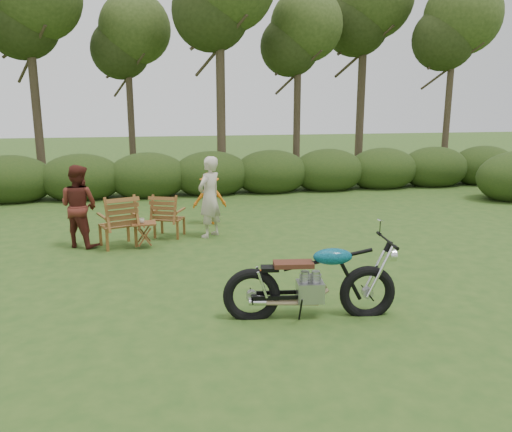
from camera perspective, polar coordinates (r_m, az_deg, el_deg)
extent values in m
plane|color=#284918|center=(7.77, 3.69, -8.82)|extent=(80.00, 80.00, 0.00)
cylinder|color=#362B1D|center=(18.38, -24.05, 13.94)|extent=(0.28, 0.28, 7.20)
sphere|color=#2D3F17|center=(18.61, -24.71, 20.82)|extent=(2.88, 2.88, 2.88)
cylinder|color=#362B1D|center=(19.15, -14.22, 13.18)|extent=(0.24, 0.24, 6.30)
sphere|color=#2D3F17|center=(19.28, -14.55, 19.01)|extent=(2.52, 2.52, 2.52)
cylinder|color=#362B1D|center=(17.16, -4.09, 15.89)|extent=(0.30, 0.30, 7.65)
cylinder|color=#362B1D|center=(18.87, 4.74, 13.80)|extent=(0.26, 0.26, 6.48)
sphere|color=#2D3F17|center=(19.02, 4.86, 19.88)|extent=(2.59, 2.59, 2.59)
cylinder|color=#362B1D|center=(20.99, 12.00, 15.42)|extent=(0.32, 0.32, 7.92)
sphere|color=#2D3F17|center=(21.26, 12.33, 22.06)|extent=(3.17, 3.17, 3.17)
cylinder|color=#362B1D|center=(20.23, 21.23, 13.44)|extent=(0.24, 0.24, 6.84)
sphere|color=#2D3F17|center=(20.40, 21.73, 19.41)|extent=(2.74, 2.74, 2.74)
ellipsoid|color=#1F3613|center=(16.57, -26.22, 3.67)|extent=(2.52, 1.68, 1.51)
ellipsoid|color=#1F3613|center=(16.21, -19.34, 4.08)|extent=(2.52, 1.68, 1.51)
ellipsoid|color=#1F3613|center=(16.09, -12.24, 4.45)|extent=(2.52, 1.68, 1.51)
ellipsoid|color=#1F3613|center=(16.22, -5.14, 4.75)|extent=(2.52, 1.68, 1.51)
ellipsoid|color=#1F3613|center=(16.59, 1.75, 4.97)|extent=(2.52, 1.68, 1.51)
ellipsoid|color=#1F3613|center=(17.19, 8.25, 5.11)|extent=(2.52, 1.68, 1.51)
ellipsoid|color=#1F3613|center=(17.99, 14.25, 5.19)|extent=(2.52, 1.68, 1.51)
ellipsoid|color=#1F3613|center=(18.97, 19.69, 5.20)|extent=(2.52, 1.68, 1.51)
ellipsoid|color=#1F3613|center=(20.10, 24.55, 5.18)|extent=(2.52, 1.68, 1.51)
imported|color=beige|center=(10.23, -12.98, -0.54)|extent=(0.17, 0.17, 0.10)
imported|color=beige|center=(11.04, -5.25, -2.33)|extent=(0.76, 0.75, 1.76)
imported|color=#562018|center=(10.85, -19.26, -3.25)|extent=(1.03, 0.97, 1.67)
imported|color=orange|center=(12.20, -5.26, -0.88)|extent=(0.81, 0.47, 1.25)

